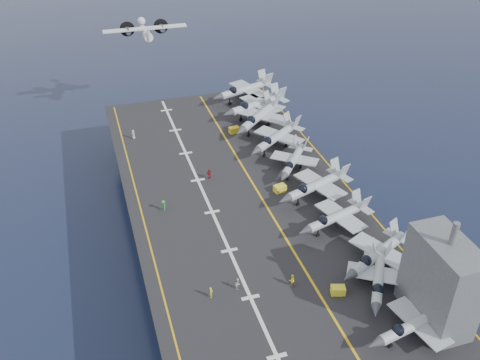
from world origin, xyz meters
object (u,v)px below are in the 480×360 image
object	(u,v)px
island_superstructure	(443,273)
fighter_jet_0	(415,324)
tow_cart_a	(338,290)
transport_plane	(146,33)

from	to	relation	value
island_superstructure	fighter_jet_0	bearing A→B (deg)	-153.23
fighter_jet_0	tow_cart_a	distance (m)	10.97
island_superstructure	tow_cart_a	size ratio (longest dim) A/B	6.95
tow_cart_a	transport_plane	bearing A→B (deg)	98.34
island_superstructure	fighter_jet_0	xyz separation A→B (m)	(-4.07, -2.05, -5.29)
fighter_jet_0	tow_cart_a	bearing A→B (deg)	120.66
island_superstructure	transport_plane	xyz separation A→B (m)	(-21.58, 89.04, 4.18)
fighter_jet_0	transport_plane	xyz separation A→B (m)	(-17.52, 91.09, 9.48)
fighter_jet_0	transport_plane	bearing A→B (deg)	100.88
tow_cart_a	transport_plane	world-z (taller)	transport_plane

